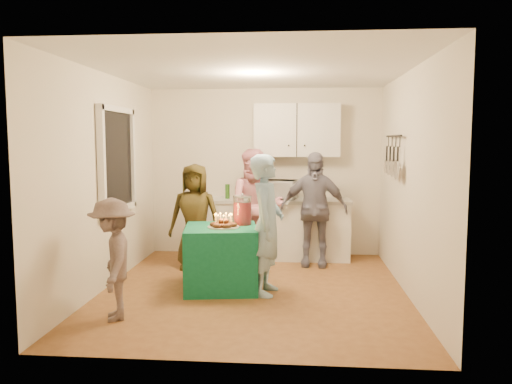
# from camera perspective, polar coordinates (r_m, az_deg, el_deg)

# --- Properties ---
(floor) EXTENTS (4.00, 4.00, 0.00)m
(floor) POSITION_cam_1_polar(r_m,az_deg,el_deg) (6.13, -0.28, -11.10)
(floor) COLOR brown
(floor) RESTS_ON ground
(ceiling) EXTENTS (4.00, 4.00, 0.00)m
(ceiling) POSITION_cam_1_polar(r_m,az_deg,el_deg) (5.92, -0.29, 13.75)
(ceiling) COLOR white
(ceiling) RESTS_ON floor
(back_wall) EXTENTS (3.60, 3.60, 0.00)m
(back_wall) POSITION_cam_1_polar(r_m,az_deg,el_deg) (7.87, 1.01, 2.29)
(back_wall) COLOR silver
(back_wall) RESTS_ON floor
(left_wall) EXTENTS (4.00, 4.00, 0.00)m
(left_wall) POSITION_cam_1_polar(r_m,az_deg,el_deg) (6.30, -16.82, 1.18)
(left_wall) COLOR silver
(left_wall) RESTS_ON floor
(right_wall) EXTENTS (4.00, 4.00, 0.00)m
(right_wall) POSITION_cam_1_polar(r_m,az_deg,el_deg) (6.00, 17.11, 0.95)
(right_wall) COLOR silver
(right_wall) RESTS_ON floor
(window_night) EXTENTS (0.04, 1.00, 1.20)m
(window_night) POSITION_cam_1_polar(r_m,az_deg,el_deg) (6.56, -15.68, 3.57)
(window_night) COLOR black
(window_night) RESTS_ON left_wall
(counter) EXTENTS (2.20, 0.58, 0.86)m
(counter) POSITION_cam_1_polar(r_m,az_deg,el_deg) (7.67, 2.34, -4.36)
(counter) COLOR white
(counter) RESTS_ON floor
(countertop) EXTENTS (2.24, 0.62, 0.05)m
(countertop) POSITION_cam_1_polar(r_m,az_deg,el_deg) (7.60, 2.35, -0.98)
(countertop) COLOR beige
(countertop) RESTS_ON counter
(upper_cabinet) EXTENTS (1.30, 0.30, 0.80)m
(upper_cabinet) POSITION_cam_1_polar(r_m,az_deg,el_deg) (7.69, 4.69, 7.04)
(upper_cabinet) COLOR white
(upper_cabinet) RESTS_ON back_wall
(pot_rack) EXTENTS (0.12, 1.00, 0.60)m
(pot_rack) POSITION_cam_1_polar(r_m,az_deg,el_deg) (6.65, 15.23, 4.04)
(pot_rack) COLOR black
(pot_rack) RESTS_ON right_wall
(microwave) EXTENTS (0.57, 0.43, 0.29)m
(microwave) POSITION_cam_1_polar(r_m,az_deg,el_deg) (7.58, 2.61, 0.29)
(microwave) COLOR white
(microwave) RESTS_ON countertop
(party_table) EXTENTS (0.96, 0.96, 0.76)m
(party_table) POSITION_cam_1_polar(r_m,az_deg,el_deg) (6.09, -4.02, -7.50)
(party_table) COLOR #0F6543
(party_table) RESTS_ON floor
(donut_cake) EXTENTS (0.38, 0.38, 0.18)m
(donut_cake) POSITION_cam_1_polar(r_m,az_deg,el_deg) (5.95, -3.74, -3.22)
(donut_cake) COLOR #381C0C
(donut_cake) RESTS_ON party_table
(punch_jar) EXTENTS (0.22, 0.22, 0.34)m
(punch_jar) POSITION_cam_1_polar(r_m,az_deg,el_deg) (6.13, -1.56, -2.18)
(punch_jar) COLOR red
(punch_jar) RESTS_ON party_table
(man_birthday) EXTENTS (0.45, 0.63, 1.64)m
(man_birthday) POSITION_cam_1_polar(r_m,az_deg,el_deg) (5.80, 1.24, -3.76)
(man_birthday) COLOR #92B9D4
(man_birthday) RESTS_ON floor
(woman_back_left) EXTENTS (0.75, 0.51, 1.47)m
(woman_back_left) POSITION_cam_1_polar(r_m,az_deg,el_deg) (7.03, -6.98, -2.78)
(woman_back_left) COLOR brown
(woman_back_left) RESTS_ON floor
(woman_back_center) EXTENTS (0.87, 0.71, 1.67)m
(woman_back_center) POSITION_cam_1_polar(r_m,az_deg,el_deg) (7.26, -0.01, -1.67)
(woman_back_center) COLOR pink
(woman_back_center) RESTS_ON floor
(woman_back_right) EXTENTS (0.99, 0.48, 1.63)m
(woman_back_right) POSITION_cam_1_polar(r_m,az_deg,el_deg) (7.17, 6.61, -1.97)
(woman_back_right) COLOR black
(woman_back_right) RESTS_ON floor
(child_near_left) EXTENTS (0.70, 0.90, 1.22)m
(child_near_left) POSITION_cam_1_polar(r_m,az_deg,el_deg) (5.21, -16.06, -7.38)
(child_near_left) COLOR brown
(child_near_left) RESTS_ON floor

